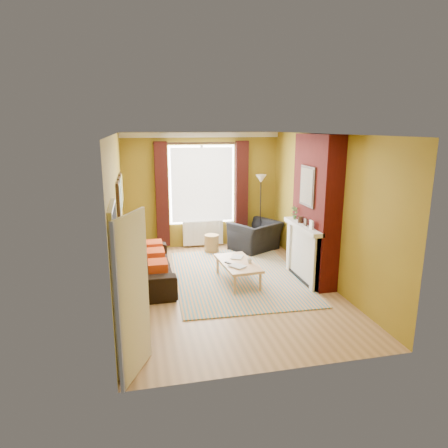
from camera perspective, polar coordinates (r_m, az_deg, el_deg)
The scene contains 12 objects.
ground at distance 7.61m, azimuth 0.42°, elevation -8.89°, with size 5.50×5.50×0.00m, color olive.
room_walls at distance 7.62m, azimuth 4.56°, elevation 1.98°, with size 3.82×5.54×2.83m.
striped_rug at distance 8.08m, azimuth 1.93°, elevation -7.42°, with size 2.61×3.52×0.02m.
sofa at distance 7.88m, azimuth -10.75°, elevation -5.76°, with size 2.24×0.88×0.65m, color black.
armchair at distance 9.70m, azimuth 4.51°, elevation -1.71°, with size 1.08×0.94×0.70m, color black.
coffee_table at distance 7.68m, azimuth 1.98°, elevation -5.76°, with size 0.70×1.27×0.41m.
wicker_stool at distance 9.53m, azimuth -1.78°, elevation -2.81°, with size 0.44×0.44×0.43m.
floor_lamp at distance 9.83m, azimuth 5.28°, elevation 4.83°, with size 0.32×0.32×1.79m.
book_a at distance 7.33m, azimuth 1.34°, elevation -6.25°, with size 0.22×0.29×0.03m, color #999999.
book_b at distance 7.93m, azimuth 1.17°, elevation -4.70°, with size 0.21×0.28×0.02m, color #999999.
mug at distance 7.61m, azimuth 3.69°, elevation -5.27°, with size 0.10×0.10×0.09m, color #999999.
tv_remote at distance 7.59m, azimuth 0.55°, elevation -5.56°, with size 0.11×0.15×0.02m.
Camera 1 is at (-1.59, -6.84, 2.92)m, focal length 32.00 mm.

